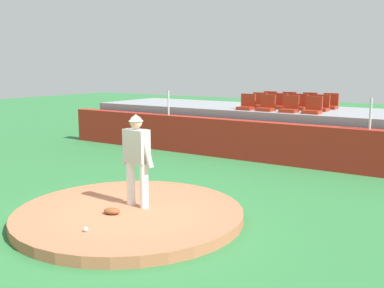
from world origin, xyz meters
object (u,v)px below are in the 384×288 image
object	(u,v)px
pitcher	(137,154)
baseball	(86,229)
stadium_chair_6	(299,105)
stadium_chair_4	(259,103)
stadium_chair_9	(288,102)
stadium_chair_10	(309,103)
fielding_glove	(112,211)
stadium_chair_0	(247,105)
stadium_chair_11	(330,104)
stadium_chair_8	(269,101)
stadium_chair_7	(321,106)
stadium_chair_2	(290,107)
stadium_chair_1	(267,106)
stadium_chair_3	(313,108)
stadium_chair_5	(279,104)

from	to	relation	value
pitcher	baseball	distance (m)	1.74
baseball	stadium_chair_6	world-z (taller)	stadium_chair_6
stadium_chair_4	stadium_chair_9	xyz separation A→B (m)	(0.70, 0.86, 0.00)
stadium_chair_10	baseball	bearing A→B (deg)	88.83
baseball	fielding_glove	size ratio (longest dim) A/B	0.25
stadium_chair_0	stadium_chair_11	bearing A→B (deg)	-139.91
stadium_chair_6	stadium_chair_8	xyz separation A→B (m)	(-1.38, 0.85, 0.00)
baseball	stadium_chair_7	bearing A→B (deg)	84.47
stadium_chair_0	stadium_chair_6	bearing A→B (deg)	-147.57
stadium_chair_2	stadium_chair_4	size ratio (longest dim) A/B	1.00
stadium_chair_4	stadium_chair_9	distance (m)	1.11
pitcher	stadium_chair_9	world-z (taller)	stadium_chair_9
stadium_chair_1	stadium_chair_2	bearing A→B (deg)	179.11
pitcher	baseball	world-z (taller)	pitcher
stadium_chair_1	pitcher	bearing A→B (deg)	93.25
stadium_chair_2	stadium_chair_4	distance (m)	1.67
stadium_chair_10	stadium_chair_11	size ratio (longest dim) A/B	1.00
stadium_chair_4	stadium_chair_10	bearing A→B (deg)	-147.39
baseball	stadium_chair_11	bearing A→B (deg)	84.83
stadium_chair_0	stadium_chair_10	bearing A→B (deg)	-128.84
stadium_chair_4	stadium_chair_6	size ratio (longest dim) A/B	1.00
stadium_chair_1	stadium_chair_11	size ratio (longest dim) A/B	1.00
baseball	stadium_chair_1	world-z (taller)	stadium_chair_1
stadium_chair_2	stadium_chair_3	size ratio (longest dim) A/B	1.00
stadium_chair_2	stadium_chair_4	xyz separation A→B (m)	(-1.42, 0.88, 0.00)
fielding_glove	stadium_chair_3	world-z (taller)	stadium_chair_3
baseball	stadium_chair_8	bearing A→B (deg)	97.01
stadium_chair_2	stadium_chair_7	size ratio (longest dim) A/B	1.00
stadium_chair_0	stadium_chair_7	bearing A→B (deg)	-156.99
stadium_chair_0	stadium_chair_4	distance (m)	0.86
stadium_chair_3	stadium_chair_5	distance (m)	1.67
stadium_chair_4	stadium_chair_9	world-z (taller)	same
stadium_chair_9	stadium_chair_11	size ratio (longest dim) A/B	1.00
stadium_chair_10	stadium_chair_11	xyz separation A→B (m)	(0.69, 0.02, 0.00)
baseball	stadium_chair_3	bearing A→B (deg)	83.52
stadium_chair_1	stadium_chair_4	xyz separation A→B (m)	(-0.67, 0.87, 0.00)
stadium_chair_4	stadium_chair_10	world-z (taller)	same
stadium_chair_0	fielding_glove	bearing A→B (deg)	97.66
stadium_chair_3	stadium_chair_7	xyz separation A→B (m)	(-0.05, 0.91, 0.00)
stadium_chair_10	stadium_chair_6	bearing A→B (deg)	88.58
stadium_chair_0	stadium_chair_8	size ratio (longest dim) A/B	1.00
stadium_chair_11	stadium_chair_2	bearing A→B (deg)	69.39
stadium_chair_1	stadium_chair_6	bearing A→B (deg)	-128.47
stadium_chair_0	stadium_chair_8	bearing A→B (deg)	-90.30
stadium_chair_7	stadium_chair_11	distance (m)	0.89
stadium_chair_2	stadium_chair_6	world-z (taller)	same
stadium_chair_1	stadium_chair_2	size ratio (longest dim) A/B	1.00
pitcher	stadium_chair_4	world-z (taller)	stadium_chair_4
stadium_chair_0	stadium_chair_3	size ratio (longest dim) A/B	1.00
stadium_chair_5	stadium_chair_2	bearing A→B (deg)	127.62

